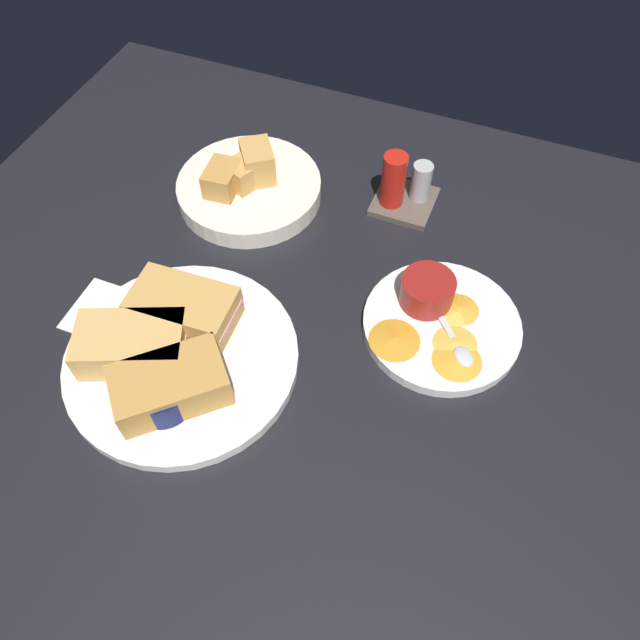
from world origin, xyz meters
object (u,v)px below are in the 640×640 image
(sandwich_half_near, at_px, (184,308))
(sandwich_half_extra, at_px, (170,385))
(spoon_by_dark_ramekin, at_px, (184,361))
(spoon_by_gravy_ramekin, at_px, (459,348))
(plate_sandwich_main, at_px, (182,359))
(bread_basket_rear, at_px, (248,186))
(sandwich_half_far, at_px, (132,344))
(ramekin_dark_sauce, at_px, (160,393))
(ramekin_light_gravy, at_px, (427,290))
(condiment_caddy, at_px, (403,188))
(plate_chips_companion, at_px, (441,325))

(sandwich_half_near, relative_size, sandwich_half_extra, 0.92)
(spoon_by_dark_ramekin, xyz_separation_m, spoon_by_gravy_ramekin, (0.31, 0.14, 0.00))
(plate_sandwich_main, xyz_separation_m, spoon_by_gravy_ramekin, (0.32, 0.14, 0.01))
(spoon_by_dark_ramekin, distance_m, bread_basket_rear, 0.32)
(sandwich_half_far, relative_size, spoon_by_gravy_ramekin, 1.77)
(ramekin_dark_sauce, bearing_deg, bread_basket_rear, 100.07)
(plate_sandwich_main, height_order, spoon_by_dark_ramekin, spoon_by_dark_ramekin)
(sandwich_half_near, distance_m, ramekin_light_gravy, 0.31)
(plate_sandwich_main, xyz_separation_m, bread_basket_rear, (-0.05, 0.30, 0.01))
(sandwich_half_far, bearing_deg, ramekin_light_gravy, 34.84)
(spoon_by_gravy_ramekin, relative_size, condiment_caddy, 0.89)
(spoon_by_dark_ramekin, distance_m, condiment_caddy, 0.41)
(ramekin_dark_sauce, xyz_separation_m, ramekin_light_gravy, (0.25, 0.26, 0.00))
(sandwich_half_extra, height_order, bread_basket_rear, bread_basket_rear)
(sandwich_half_extra, height_order, ramekin_dark_sauce, sandwich_half_extra)
(plate_sandwich_main, xyz_separation_m, plate_chips_companion, (0.29, 0.17, 0.00))
(sandwich_half_extra, distance_m, plate_chips_companion, 0.35)
(plate_sandwich_main, distance_m, ramekin_light_gravy, 0.33)
(sandwich_half_near, xyz_separation_m, sandwich_half_far, (-0.03, -0.07, 0.00))
(plate_sandwich_main, relative_size, ramekin_light_gravy, 4.14)
(plate_chips_companion, relative_size, bread_basket_rear, 0.94)
(plate_sandwich_main, relative_size, spoon_by_dark_ramekin, 2.95)
(sandwich_half_near, distance_m, sandwich_half_far, 0.08)
(sandwich_half_far, relative_size, ramekin_light_gravy, 2.11)
(ramekin_light_gravy, relative_size, spoon_by_gravy_ramekin, 0.84)
(sandwich_half_far, distance_m, bread_basket_rear, 0.32)
(ramekin_dark_sauce, bearing_deg, sandwich_half_near, 105.93)
(sandwich_half_near, xyz_separation_m, sandwich_half_extra, (0.04, -0.10, 0.00))
(sandwich_half_near, xyz_separation_m, ramekin_light_gravy, (0.28, 0.14, -0.00))
(spoon_by_dark_ramekin, bearing_deg, sandwich_half_far, -168.55)
(ramekin_dark_sauce, relative_size, bread_basket_rear, 0.33)
(ramekin_light_gravy, xyz_separation_m, bread_basket_rear, (-0.31, 0.11, -0.02))
(sandwich_half_far, xyz_separation_m, bread_basket_rear, (0.00, 0.32, -0.02))
(sandwich_half_extra, height_order, plate_chips_companion, sandwich_half_extra)
(sandwich_half_extra, relative_size, spoon_by_gravy_ramekin, 1.74)
(sandwich_half_near, xyz_separation_m, bread_basket_rear, (-0.03, 0.25, -0.02))
(plate_chips_companion, bearing_deg, plate_sandwich_main, -149.46)
(plate_sandwich_main, relative_size, sandwich_half_extra, 2.00)
(spoon_by_gravy_ramekin, bearing_deg, spoon_by_dark_ramekin, -155.11)
(spoon_by_dark_ramekin, relative_size, bread_basket_rear, 0.45)
(sandwich_half_far, height_order, spoon_by_gravy_ramekin, sandwich_half_far)
(ramekin_light_gravy, distance_m, bread_basket_rear, 0.33)
(spoon_by_gravy_ramekin, xyz_separation_m, bread_basket_rear, (-0.37, 0.17, 0.00))
(spoon_by_gravy_ramekin, bearing_deg, condiment_caddy, 121.98)
(plate_chips_companion, height_order, bread_basket_rear, bread_basket_rear)
(sandwich_half_far, bearing_deg, bread_basket_rear, 89.95)
(bread_basket_rear, bearing_deg, plate_sandwich_main, -80.31)
(plate_sandwich_main, distance_m, spoon_by_dark_ramekin, 0.02)
(ramekin_dark_sauce, bearing_deg, spoon_by_dark_ramekin, 94.87)
(spoon_by_dark_ramekin, xyz_separation_m, ramekin_light_gravy, (0.25, 0.20, 0.02))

